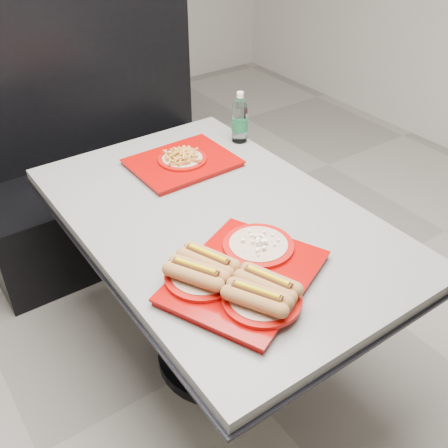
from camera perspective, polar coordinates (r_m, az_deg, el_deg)
ground at (r=2.35m, az=-0.61°, el=-14.18°), size 6.00×6.00×0.00m
diner_table at (r=1.94m, az=-0.71°, el=-2.95°), size 0.92×1.42×0.75m
booth_bench at (r=2.86m, az=-13.27°, el=5.43°), size 1.30×0.57×1.35m
tray_near at (r=1.53m, az=1.80°, el=-5.51°), size 0.57×0.52×0.10m
tray_far at (r=2.14m, az=-4.54°, el=6.93°), size 0.41×0.32×0.08m
water_bottle at (r=2.30m, az=1.72°, el=11.22°), size 0.07×0.07×0.22m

